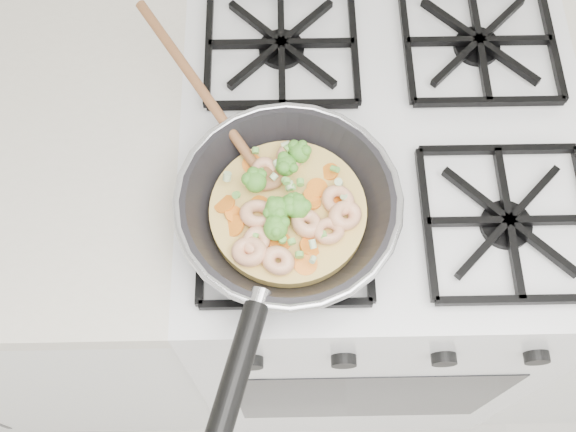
{
  "coord_description": "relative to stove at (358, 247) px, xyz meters",
  "views": [
    {
      "loc": [
        -0.15,
        1.18,
        1.76
      ],
      "look_at": [
        -0.15,
        1.56,
        0.93
      ],
      "focal_mm": 43.06,
      "sensor_mm": 36.0,
      "label": 1
    }
  ],
  "objects": [
    {
      "name": "stove",
      "position": [
        0.0,
        0.0,
        0.0
      ],
      "size": [
        0.6,
        0.6,
        0.92
      ],
      "color": "white",
      "rests_on": "ground"
    },
    {
      "name": "skillet",
      "position": [
        -0.15,
        -0.15,
        0.5
      ],
      "size": [
        0.35,
        0.59,
        0.1
      ],
      "rotation": [
        0.0,
        0.0,
        -0.23
      ],
      "color": "black",
      "rests_on": "stove"
    }
  ]
}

